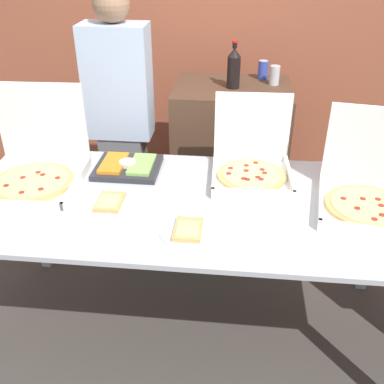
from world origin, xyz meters
TOP-DOWN VIEW (x-y plane):
  - ground_plane at (0.00, 0.00)m, footprint 16.00×16.00m
  - brick_wall_behind at (0.00, 1.70)m, footprint 10.00×0.06m
  - buffet_table at (0.00, 0.00)m, footprint 2.18×0.99m
  - pizza_box_near_left at (-0.82, 0.11)m, footprint 0.49×0.51m
  - pizza_box_near_right at (0.28, 0.28)m, footprint 0.42×0.43m
  - pizza_box_far_right at (0.82, 0.04)m, footprint 0.50×0.51m
  - paper_plate_front_center at (0.01, -0.26)m, footprint 0.25×0.25m
  - paper_plate_front_right at (-0.39, -0.08)m, footprint 0.21×0.21m
  - veggie_tray at (-0.38, 0.28)m, footprint 0.34×0.30m
  - sideboard_podium at (0.16, 1.04)m, footprint 0.76×0.59m
  - soda_bottle at (0.16, 1.01)m, footprint 0.08×0.08m
  - soda_can_silver at (0.42, 1.10)m, footprint 0.07×0.07m
  - soda_can_colored at (0.35, 1.22)m, footprint 0.07×0.07m
  - person_guest_plaid at (-0.54, 0.81)m, footprint 0.40×0.22m

SIDE VIEW (x-z plane):
  - ground_plane at x=0.00m, z-range 0.00..0.00m
  - sideboard_podium at x=0.16m, z-range 0.00..1.10m
  - buffet_table at x=0.00m, z-range 0.34..1.19m
  - paper_plate_front_center at x=0.01m, z-range 0.85..0.88m
  - paper_plate_front_right at x=-0.39m, z-range 0.85..0.88m
  - veggie_tray at x=-0.38m, z-range 0.85..0.90m
  - person_guest_plaid at x=-0.54m, z-range 0.04..1.77m
  - pizza_box_near_right at x=0.28m, z-range 0.72..1.13m
  - pizza_box_far_right at x=0.82m, z-range 0.71..1.15m
  - pizza_box_near_left at x=-0.82m, z-range 0.70..1.17m
  - soda_can_silver at x=0.42m, z-range 1.10..1.22m
  - soda_can_colored at x=0.35m, z-range 1.10..1.22m
  - soda_bottle at x=0.16m, z-range 1.08..1.38m
  - brick_wall_behind at x=0.00m, z-range 0.00..2.80m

